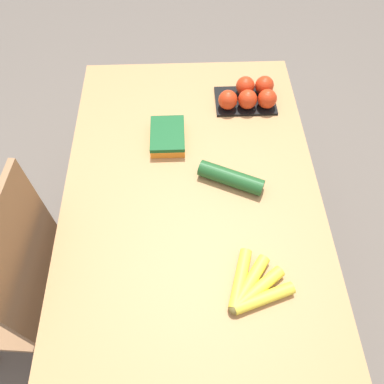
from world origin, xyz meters
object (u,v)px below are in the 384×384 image
banana_bunch (252,288)px  carrot_bag (168,136)px  cucumber_near (231,178)px  chair (16,284)px  tomato_pack (250,95)px

banana_bunch → carrot_bag: size_ratio=1.16×
carrot_bag → cucumber_near: size_ratio=0.74×
chair → tomato_pack: (0.63, -0.87, 0.28)m
chair → banana_bunch: bearing=85.9°
banana_bunch → chair: bearing=80.7°
banana_bunch → cucumber_near: (0.38, 0.03, 0.01)m
cucumber_near → tomato_pack: bearing=-15.8°
chair → cucumber_near: size_ratio=4.42×
tomato_pack → carrot_bag: 0.37m
tomato_pack → chair: bearing=126.0°
chair → banana_bunch: 0.84m
tomato_pack → banana_bunch: bearing=173.8°
cucumber_near → chair: bearing=107.9°
chair → carrot_bag: bearing=134.1°
chair → banana_bunch: chair is taller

